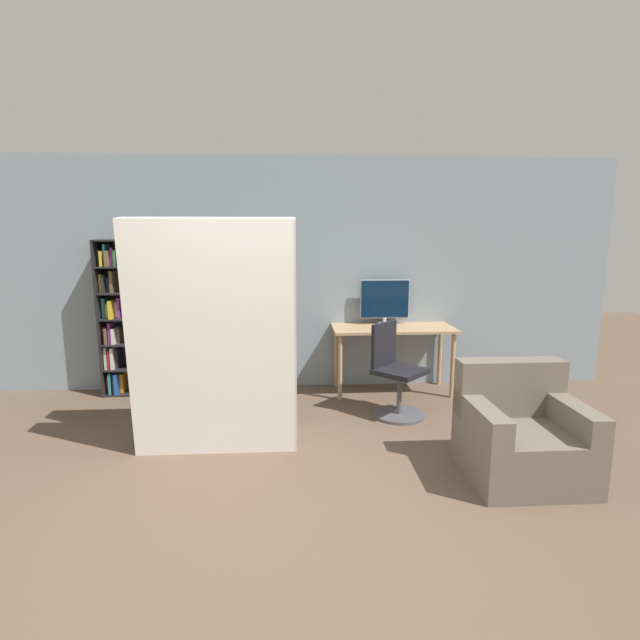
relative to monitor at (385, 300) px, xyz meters
The scene contains 9 objects.
ground_plane 3.30m from the monitor, 113.81° to the right, with size 16.00×16.00×0.00m, color brown.
wall_back 1.30m from the monitor, behind, with size 8.00×0.06×2.70m.
desk 0.44m from the monitor, 72.43° to the right, with size 1.39×0.60×0.77m.
monitor is the anchor object (origin of this frame).
office_chair 1.16m from the monitor, 93.70° to the right, with size 0.62×0.62×0.95m.
bookshelf 2.98m from the monitor, behind, with size 0.70×0.31×1.77m.
mattress_near 2.44m from the monitor, 135.57° to the right, with size 1.36×0.35×1.97m.
mattress_far 2.24m from the monitor, 141.33° to the right, with size 1.36×0.28×1.97m.
armchair 2.45m from the monitor, 74.22° to the right, with size 0.85×0.80×0.85m.
Camera 1 is at (0.13, -2.89, 1.86)m, focal length 28.00 mm.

